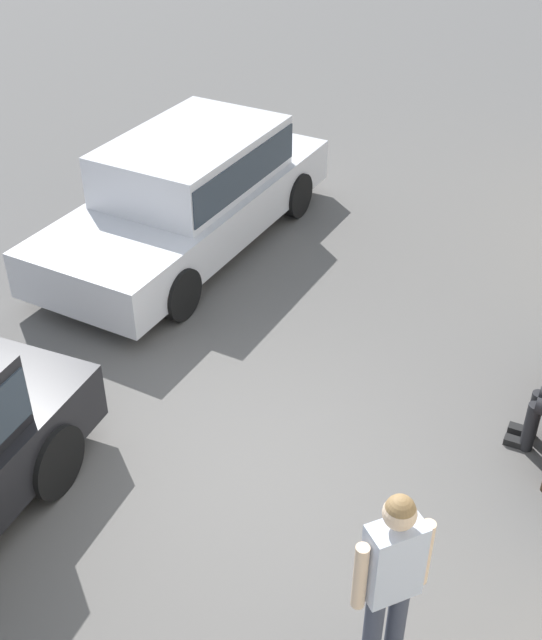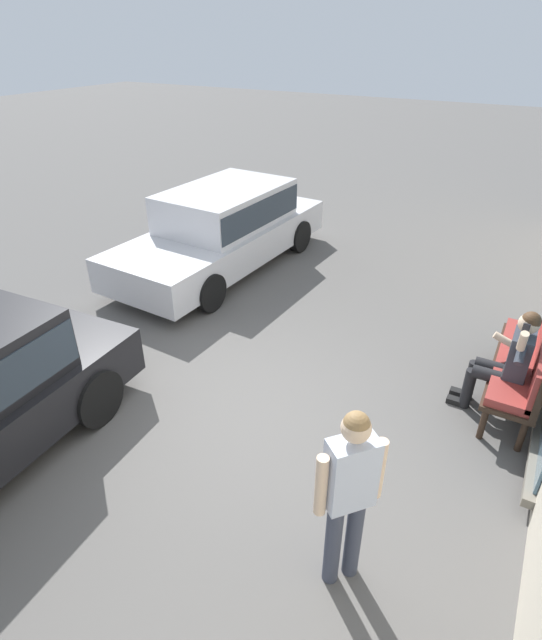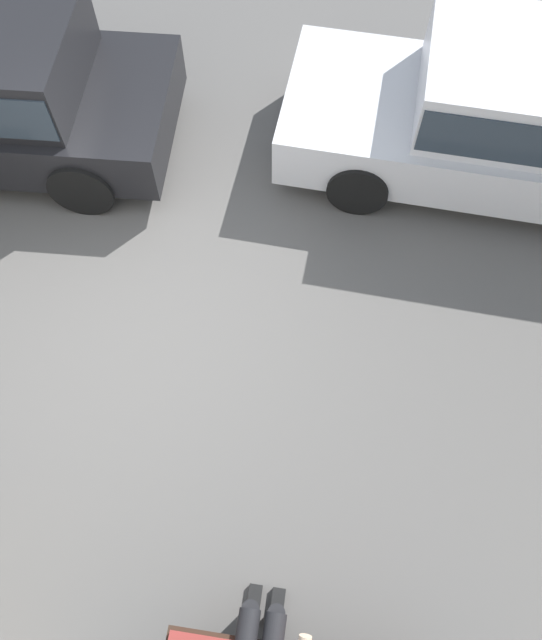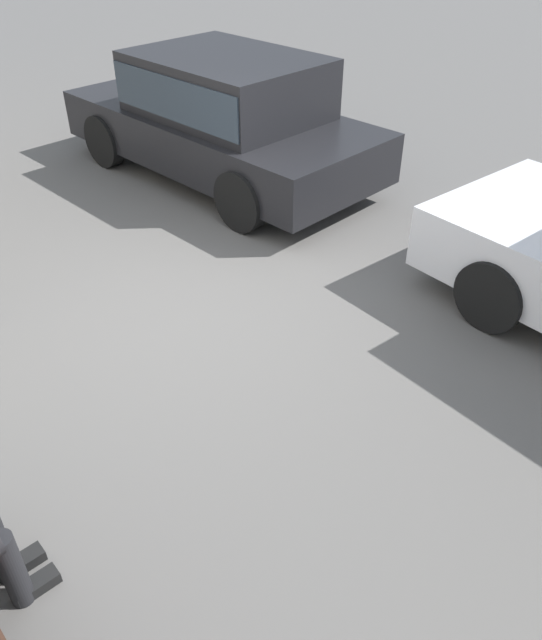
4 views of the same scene
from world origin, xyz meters
TOP-DOWN VIEW (x-y plane):
  - ground_plane at (0.00, 0.00)m, footprint 60.00×60.00m
  - parked_car_mid at (2.15, -2.01)m, footprint 4.25×2.08m

SIDE VIEW (x-z plane):
  - ground_plane at x=0.00m, z-range 0.00..0.00m
  - parked_car_mid at x=2.15m, z-range 0.07..1.55m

